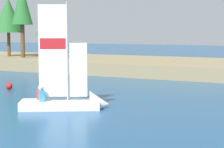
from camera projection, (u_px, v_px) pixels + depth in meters
name	position (u px, v px, depth m)	size (l,w,h in m)	color
shore_bank	(180.00, 67.00, 38.69)	(80.00, 12.03, 1.10)	#897A56
shoreline_tree_left	(8.00, 15.00, 45.09)	(3.21, 3.21, 6.38)	brown
shoreline_tree_midleft	(22.00, 5.00, 43.03)	(2.18, 2.18, 7.71)	brown
shoreline_tree_centre	(51.00, 19.00, 44.00)	(3.31, 3.31, 5.81)	brown
sailboat	(75.00, 101.00, 21.03)	(4.59, 3.50, 5.85)	white
channel_buoy	(9.00, 86.00, 27.84)	(0.46, 0.46, 0.46)	red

